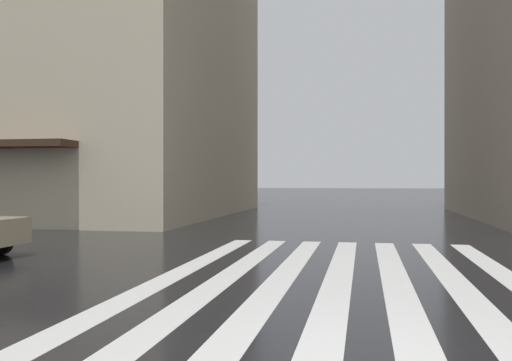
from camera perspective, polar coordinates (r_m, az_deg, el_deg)
zebra_crossing at (r=9.67m, az=8.19°, el=-10.46°), size 13.00×6.50×0.01m
haussmann_block_mid at (r=32.84m, az=-21.69°, el=16.51°), size 18.32×20.62×22.58m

